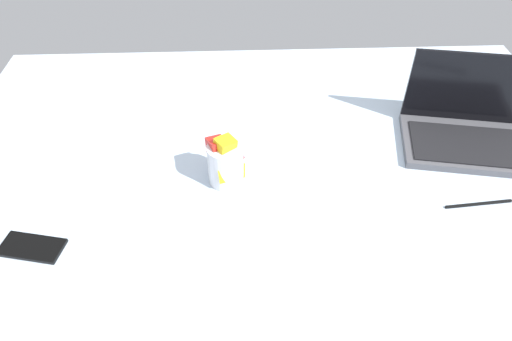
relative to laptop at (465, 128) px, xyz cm
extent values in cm
cube|color=silver|center=(-53.60, -15.01, -13.41)|extent=(180.00, 140.00, 18.00)
cube|color=#4C4C51|center=(-0.56, -2.99, -3.41)|extent=(36.69, 28.71, 2.00)
cube|color=black|center=(-0.84, -4.46, -2.21)|extent=(31.64, 22.07, 0.40)
cube|color=black|center=(1.47, 7.82, 8.09)|extent=(32.62, 7.09, 21.00)
cylinder|color=silver|center=(-66.39, -13.63, 1.09)|extent=(9.00, 9.00, 11.00)
cube|color=yellow|center=(-65.08, -13.03, -1.34)|extent=(7.28, 8.22, 5.99)
cube|color=yellow|center=(-66.92, -15.27, 0.40)|extent=(5.39, 7.04, 5.04)
cube|color=red|center=(-64.75, -12.84, 2.15)|extent=(6.48, 6.84, 5.65)
cube|color=#268C33|center=(-66.90, -12.56, 3.89)|extent=(6.59, 6.41, 5.31)
cube|color=red|center=(-68.23, -12.27, 5.63)|extent=(6.35, 7.83, 5.64)
cube|color=yellow|center=(-66.22, -13.72, 7.37)|extent=(6.32, 5.95, 3.98)
cube|color=black|center=(-109.72, -34.09, -4.01)|extent=(15.13, 9.64, 0.80)
cube|color=black|center=(-4.74, -25.03, -4.11)|extent=(16.99, 2.12, 0.60)
camera|label=1|loc=(-62.42, -102.01, 79.56)|focal=33.07mm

